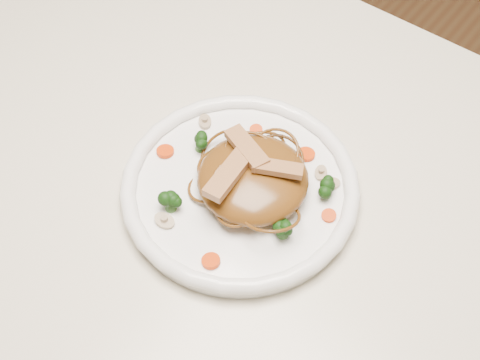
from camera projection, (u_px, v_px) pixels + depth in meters
The scene contains 19 objects.
table at pixel (244, 221), 0.87m from camera, with size 1.20×0.80×0.75m.
plate at pixel (240, 190), 0.77m from camera, with size 0.29×0.29×0.02m, color white.
noodle_mound at pixel (253, 179), 0.74m from camera, with size 0.14×0.14×0.04m, color #5C3211.
chicken_a at pixel (278, 168), 0.72m from camera, with size 0.06×0.02×0.01m, color tan.
chicken_b at pixel (247, 148), 0.73m from camera, with size 0.07×0.02×0.01m, color tan.
chicken_c at pixel (228, 175), 0.71m from camera, with size 0.07×0.02×0.01m, color tan.
broccoli_0 at pixel (327, 188), 0.74m from camera, with size 0.03×0.03×0.03m, color #10360B, non-canonical shape.
broccoli_1 at pixel (200, 141), 0.79m from camera, with size 0.03×0.03×0.03m, color #10360B, non-canonical shape.
broccoli_2 at pixel (170, 201), 0.73m from camera, with size 0.03×0.03×0.03m, color #10360B, non-canonical shape.
broccoli_3 at pixel (283, 228), 0.71m from camera, with size 0.03×0.03×0.03m, color #10360B, non-canonical shape.
carrot_0 at pixel (306, 154), 0.79m from camera, with size 0.02×0.02×0.01m, color #E03F08.
carrot_1 at pixel (165, 151), 0.79m from camera, with size 0.02×0.02×0.01m, color #E03F08.
carrot_2 at pixel (329, 216), 0.74m from camera, with size 0.02×0.02×0.01m, color #E03F08.
carrot_3 at pixel (256, 130), 0.81m from camera, with size 0.02×0.02×0.01m, color #E03F08.
carrot_4 at pixel (211, 261), 0.70m from camera, with size 0.02×0.02×0.01m, color #E03F08.
mushroom_0 at pixel (165, 221), 0.73m from camera, with size 0.03×0.03×0.01m, color #BBAE8C.
mushroom_1 at pixel (331, 184), 0.76m from camera, with size 0.02×0.02×0.01m, color #BBAE8C.
mushroom_2 at pixel (205, 122), 0.82m from camera, with size 0.02×0.02×0.01m, color #BBAE8C.
mushroom_3 at pixel (321, 173), 0.77m from camera, with size 0.02×0.02×0.01m, color #BBAE8C.
Camera 1 is at (0.28, -0.36, 1.39)m, focal length 46.06 mm.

